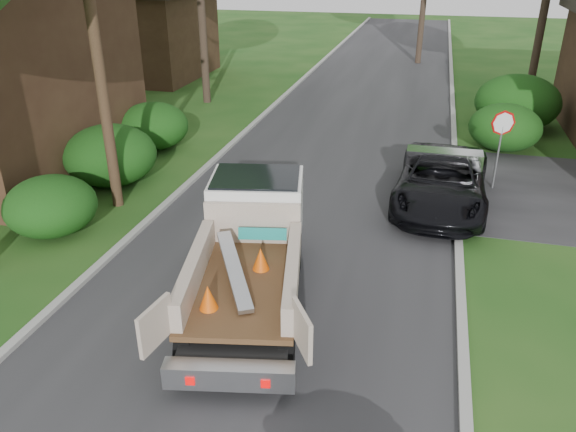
# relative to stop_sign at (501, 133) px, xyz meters

# --- Properties ---
(ground) EXTENTS (120.00, 120.00, 0.00)m
(ground) POSITION_rel_stop_sign_xyz_m (-5.20, -9.00, -1.78)
(ground) COLOR #184714
(ground) RESTS_ON ground
(road) EXTENTS (8.00, 90.00, 0.02)m
(road) POSITION_rel_stop_sign_xyz_m (-5.20, 1.00, -1.77)
(road) COLOR #28282B
(road) RESTS_ON ground
(curb_left) EXTENTS (0.20, 90.00, 0.12)m
(curb_left) POSITION_rel_stop_sign_xyz_m (-9.30, 1.00, -1.72)
(curb_left) COLOR #9E9E99
(curb_left) RESTS_ON ground
(curb_right) EXTENTS (0.20, 90.00, 0.12)m
(curb_right) POSITION_rel_stop_sign_xyz_m (-1.10, 1.00, -1.72)
(curb_right) COLOR #9E9E99
(curb_right) RESTS_ON ground
(stop_sign) EXTENTS (0.71, 0.32, 2.48)m
(stop_sign) POSITION_rel_stop_sign_xyz_m (0.00, 0.00, 0.00)
(stop_sign) COLOR slate
(stop_sign) RESTS_ON ground
(utility_pole) EXTENTS (2.42, 1.25, 10.00)m
(utility_pole) POSITION_rel_stop_sign_xyz_m (-10.68, -4.02, 3.40)
(utility_pole) COLOR #382619
(utility_pole) RESTS_ON ground
(house_left_far) EXTENTS (7.56, 7.56, 6.00)m
(house_left_far) POSITION_rel_stop_sign_xyz_m (-18.70, 13.00, 1.27)
(house_left_far) COLOR #382216
(house_left_far) RESTS_ON ground
(hedge_left_a) EXTENTS (2.34, 2.34, 1.53)m
(hedge_left_a) POSITION_rel_stop_sign_xyz_m (-11.40, -6.00, -1.01)
(hedge_left_a) COLOR #0E3A0D
(hedge_left_a) RESTS_ON ground
(hedge_left_b) EXTENTS (2.86, 2.86, 1.87)m
(hedge_left_b) POSITION_rel_stop_sign_xyz_m (-11.70, -2.50, -0.84)
(hedge_left_b) COLOR #0E3A0D
(hedge_left_b) RESTS_ON ground
(hedge_left_c) EXTENTS (2.60, 2.60, 1.70)m
(hedge_left_c) POSITION_rel_stop_sign_xyz_m (-12.00, 1.00, -0.93)
(hedge_left_c) COLOR #0E3A0D
(hedge_left_c) RESTS_ON ground
(hedge_right_a) EXTENTS (2.60, 2.60, 1.70)m
(hedge_right_a) POSITION_rel_stop_sign_xyz_m (0.60, 4.00, -0.93)
(hedge_right_a) COLOR #0E3A0D
(hedge_right_a) RESTS_ON ground
(hedge_right_b) EXTENTS (3.38, 3.38, 2.21)m
(hedge_right_b) POSITION_rel_stop_sign_xyz_m (1.30, 7.00, -0.67)
(hedge_right_b) COLOR #0E3A0D
(hedge_right_b) RESTS_ON ground
(flatbed_truck) EXTENTS (3.45, 6.08, 2.17)m
(flatbed_truck) POSITION_rel_stop_sign_xyz_m (-5.58, -7.12, -0.59)
(flatbed_truck) COLOR black
(flatbed_truck) RESTS_ON ground
(black_pickup) EXTENTS (2.75, 5.52, 1.50)m
(black_pickup) POSITION_rel_stop_sign_xyz_m (-1.61, -1.67, -1.03)
(black_pickup) COLOR black
(black_pickup) RESTS_ON ground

